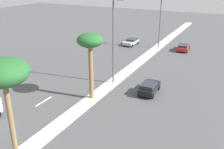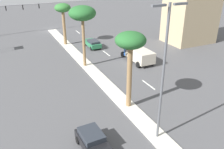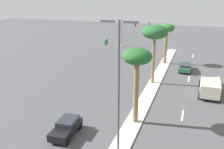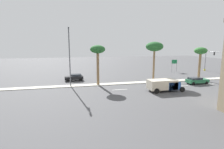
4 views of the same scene
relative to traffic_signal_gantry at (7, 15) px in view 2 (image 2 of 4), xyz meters
name	(u,v)px [view 2 (image 2 of 4)]	position (x,y,z in m)	size (l,w,h in m)	color
ground_plane	(129,108)	(-8.80, 35.98, -4.15)	(160.00, 160.00, 0.00)	#4C4C4F
lane_stripe_outboard	(78,32)	(-13.59, 4.00, -4.15)	(0.20, 2.80, 0.01)	silver
lane_stripe_inboard	(92,43)	(-13.59, 13.05, -4.15)	(0.20, 2.80, 0.01)	silver
lane_stripe_far	(106,53)	(-13.59, 19.52, -4.15)	(0.20, 2.80, 0.01)	silver
lane_stripe_leading	(148,85)	(-13.59, 32.33, -4.15)	(0.20, 2.80, 0.01)	silver
traffic_signal_gantry	(7,15)	(0.00, 0.00, 0.00)	(13.44, 0.53, 6.58)	gray
commercial_building	(191,12)	(-30.50, 19.97, 1.47)	(8.75, 6.76, 11.20)	tan
palm_tree_far	(63,10)	(-8.70, 11.82, 2.13)	(2.84, 2.84, 7.37)	olive
palm_tree_inboard	(82,14)	(-8.48, 23.23, 3.37)	(3.70, 3.70, 8.59)	olive
palm_tree_mid	(130,44)	(-8.93, 35.60, 2.64)	(2.97, 2.97, 7.90)	olive
street_lamp_inboard	(164,67)	(-8.76, 41.03, 2.43)	(2.90, 0.24, 11.19)	#515459
sedan_green_right	(93,43)	(-12.69, 15.47, -3.40)	(1.97, 4.53, 1.38)	#287047
sedan_black_far	(93,142)	(-3.24, 40.12, -3.36)	(2.08, 4.16, 1.49)	black
box_truck	(138,54)	(-16.45, 25.01, -2.96)	(2.70, 6.11, 2.08)	#234C99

